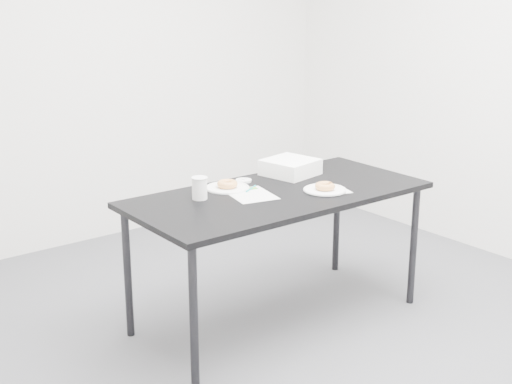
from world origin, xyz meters
TOP-DOWN VIEW (x-y plane):
  - floor at (0.00, 0.00)m, footprint 4.00×4.00m
  - wall_back at (0.00, 2.00)m, footprint 4.00×0.02m
  - wall_right at (2.00, 0.00)m, footprint 0.02×4.00m
  - table at (0.09, 0.08)m, footprint 1.70×0.81m
  - scorecard at (-0.06, 0.13)m, footprint 0.28×0.33m
  - logo_patch at (0.02, 0.22)m, footprint 0.05×0.05m
  - pen at (-0.00, 0.21)m, footprint 0.12×0.07m
  - napkin at (0.35, -0.09)m, footprint 0.21×0.21m
  - plate_near at (0.31, -0.07)m, footprint 0.24×0.24m
  - donut_near at (0.31, -0.07)m, footprint 0.15×0.15m
  - plate_far at (-0.09, 0.31)m, footprint 0.25×0.25m
  - donut_far at (-0.09, 0.31)m, footprint 0.13×0.13m
  - coffee_cup at (-0.33, 0.24)m, footprint 0.08×0.08m
  - cup_lid at (0.07, 0.37)m, footprint 0.09×0.09m
  - bakery_box at (0.39, 0.32)m, footprint 0.33×0.33m

SIDE VIEW (x-z plane):
  - floor at x=0.00m, z-range 0.00..0.00m
  - table at x=0.09m, z-range 0.33..1.10m
  - scorecard at x=-0.06m, z-range 0.77..0.77m
  - napkin at x=0.35m, z-range 0.77..0.78m
  - plate_far at x=-0.09m, z-range 0.77..0.78m
  - logo_patch at x=0.02m, z-range 0.77..0.78m
  - cup_lid at x=0.07m, z-range 0.77..0.79m
  - plate_near at x=0.31m, z-range 0.78..0.78m
  - pen at x=0.00m, z-range 0.77..0.78m
  - donut_far at x=-0.09m, z-range 0.78..0.82m
  - donut_near at x=0.31m, z-range 0.78..0.82m
  - bakery_box at x=0.39m, z-range 0.77..0.87m
  - coffee_cup at x=-0.33m, z-range 0.77..0.90m
  - wall_back at x=0.00m, z-range 0.00..2.70m
  - wall_right at x=2.00m, z-range 0.00..2.70m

